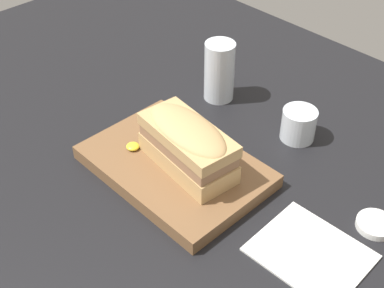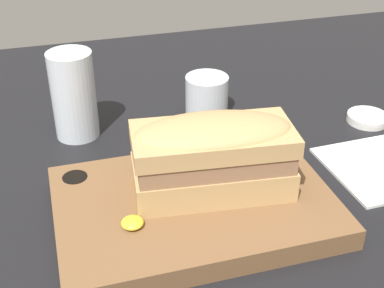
{
  "view_description": "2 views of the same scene",
  "coord_description": "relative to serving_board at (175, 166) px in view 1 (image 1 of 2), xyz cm",
  "views": [
    {
      "loc": [
        58.35,
        -51.0,
        67.28
      ],
      "look_at": [
        7.89,
        -2.36,
        9.56
      ],
      "focal_mm": 50.0,
      "sensor_mm": 36.0,
      "label": 1
    },
    {
      "loc": [
        -9.21,
        -51.27,
        42.19
      ],
      "look_at": [
        5.57,
        -0.44,
        9.8
      ],
      "focal_mm": 50.0,
      "sensor_mm": 36.0,
      "label": 2
    }
  ],
  "objects": [
    {
      "name": "dining_table",
      "position": [
        -4.77,
        3.66,
        -2.34
      ],
      "size": [
        153.7,
        116.0,
        2.0
      ],
      "color": "black",
      "rests_on": "ground"
    },
    {
      "name": "water_glass",
      "position": [
        -11.06,
        22.86,
        4.23
      ],
      "size": [
        6.34,
        6.34,
        12.87
      ],
      "color": "silver",
      "rests_on": "dining_table"
    },
    {
      "name": "wine_glass",
      "position": [
        9.2,
        23.83,
        1.45
      ],
      "size": [
        6.69,
        6.69,
        6.27
      ],
      "color": "silver",
      "rests_on": "dining_table"
    },
    {
      "name": "condiment_dish",
      "position": [
        32.24,
        14.29,
        -0.73
      ],
      "size": [
        6.22,
        6.22,
        1.21
      ],
      "color": "white",
      "rests_on": "dining_table"
    },
    {
      "name": "napkin",
      "position": [
        28.3,
        2.32,
        -1.14
      ],
      "size": [
        17.05,
        14.57,
        0.4
      ],
      "rotation": [
        0.0,
        0.0,
        0.03
      ],
      "color": "white",
      "rests_on": "dining_table"
    },
    {
      "name": "mustard_dollop",
      "position": [
        -7.73,
        -3.22,
        1.82
      ],
      "size": [
        2.44,
        2.44,
        0.98
      ],
      "color": "yellow",
      "rests_on": "serving_board"
    },
    {
      "name": "serving_board",
      "position": [
        0.0,
        0.0,
        0.0
      ],
      "size": [
        31.87,
        21.82,
        2.73
      ],
      "color": "brown",
      "rests_on": "dining_table"
    },
    {
      "name": "sandwich",
      "position": [
        2.57,
        0.82,
        6.4
      ],
      "size": [
        19.02,
        10.35,
        9.43
      ],
      "rotation": [
        0.0,
        0.0,
        -0.11
      ],
      "color": "tan",
      "rests_on": "serving_board"
    }
  ]
}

